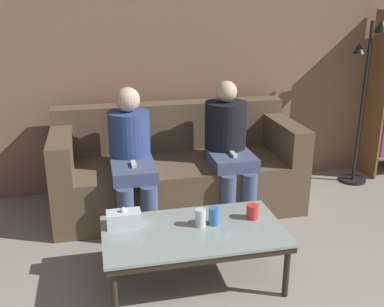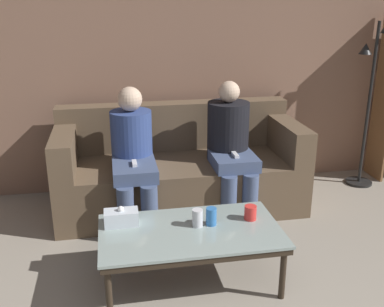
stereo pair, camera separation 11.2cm
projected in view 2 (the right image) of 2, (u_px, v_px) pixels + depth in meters
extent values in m
cube|color=#8C6651|center=(170.00, 53.00, 4.18)|extent=(12.00, 0.06, 2.60)
cube|color=brown|center=(180.00, 183.00, 4.00)|extent=(2.12, 0.88, 0.45)
cube|color=brown|center=(174.00, 125.00, 4.17)|extent=(2.12, 0.20, 0.43)
cube|color=brown|center=(64.00, 149.00, 3.71)|extent=(0.18, 0.88, 0.30)
cube|color=brown|center=(286.00, 137.00, 4.05)|extent=(0.18, 0.88, 0.30)
cube|color=#8C9E99|center=(190.00, 231.00, 2.87)|extent=(1.16, 0.65, 0.02)
cube|color=#2D2319|center=(190.00, 235.00, 2.88)|extent=(1.14, 0.63, 0.04)
cylinder|color=#2D2319|center=(109.00, 295.00, 2.59)|extent=(0.04, 0.04, 0.33)
cylinder|color=#2D2319|center=(283.00, 275.00, 2.77)|extent=(0.04, 0.04, 0.33)
cylinder|color=#2D2319|center=(108.00, 246.00, 3.10)|extent=(0.04, 0.04, 0.33)
cylinder|color=#2D2319|center=(255.00, 232.00, 3.28)|extent=(0.04, 0.04, 0.33)
cylinder|color=red|center=(250.00, 213.00, 2.98)|extent=(0.08, 0.08, 0.10)
cylinder|color=silver|center=(197.00, 218.00, 2.89)|extent=(0.07, 0.07, 0.12)
cylinder|color=#3372BF|center=(211.00, 216.00, 2.91)|extent=(0.07, 0.07, 0.12)
cube|color=silver|center=(121.00, 218.00, 2.91)|extent=(0.22, 0.12, 0.10)
sphere|color=white|center=(121.00, 209.00, 2.89)|extent=(0.04, 0.04, 0.04)
cube|color=brown|center=(384.00, 98.00, 4.48)|extent=(0.02, 0.32, 1.68)
cylinder|color=black|center=(358.00, 182.00, 4.57)|extent=(0.26, 0.26, 0.02)
cylinder|color=black|center=(368.00, 107.00, 4.32)|extent=(0.03, 0.03, 1.59)
cone|color=black|center=(366.00, 49.00, 4.16)|extent=(0.12, 0.12, 0.10)
cylinder|color=#47567A|center=(126.00, 215.00, 3.42)|extent=(0.13, 0.13, 0.45)
cylinder|color=#47567A|center=(150.00, 213.00, 3.45)|extent=(0.13, 0.13, 0.45)
cube|color=#47567A|center=(134.00, 169.00, 3.57)|extent=(0.34, 0.49, 0.10)
cylinder|color=#334784|center=(132.00, 138.00, 3.73)|extent=(0.34, 0.34, 0.46)
sphere|color=beige|center=(130.00, 99.00, 3.63)|extent=(0.20, 0.20, 0.20)
cube|color=white|center=(134.00, 163.00, 3.50)|extent=(0.04, 0.12, 0.02)
cylinder|color=#47567A|center=(229.00, 202.00, 3.63)|extent=(0.13, 0.13, 0.45)
cylinder|color=#47567A|center=(250.00, 200.00, 3.67)|extent=(0.13, 0.13, 0.45)
cube|color=#47567A|center=(234.00, 161.00, 3.75)|extent=(0.36, 0.41, 0.10)
cylinder|color=black|center=(228.00, 131.00, 3.87)|extent=(0.36, 0.36, 0.50)
sphere|color=beige|center=(229.00, 92.00, 3.76)|extent=(0.18, 0.18, 0.18)
cube|color=white|center=(235.00, 155.00, 3.69)|extent=(0.04, 0.12, 0.02)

